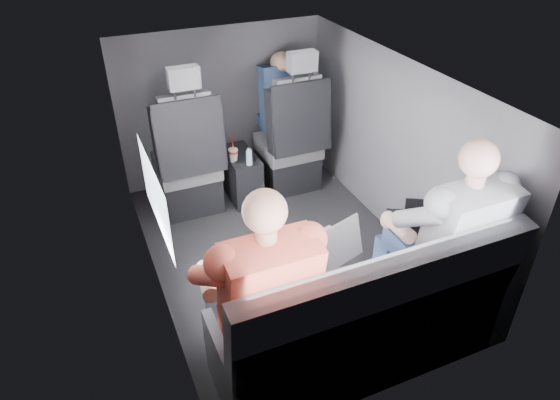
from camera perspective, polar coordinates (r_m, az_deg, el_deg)
name	(u,v)px	position (r m, az deg, el deg)	size (l,w,h in m)	color
floor	(282,253)	(3.72, 0.23, -6.07)	(2.60, 2.60, 0.00)	black
ceiling	(282,76)	(3.05, 0.28, 13.98)	(2.60, 2.60, 0.00)	#B2B2AD
panel_left	(147,204)	(3.14, -14.98, -0.42)	(0.02, 2.60, 1.35)	#56565B
panel_right	(395,150)	(3.75, 13.03, 5.63)	(0.02, 2.60, 1.35)	#56565B
panel_front	(222,105)	(4.44, -6.61, 10.68)	(1.80, 0.02, 1.35)	#56565B
panel_back	(393,302)	(2.44, 12.84, -11.31)	(1.80, 0.02, 1.35)	#56565B
side_window	(155,196)	(2.77, -14.09, 0.41)	(0.02, 0.75, 0.42)	white
seatbelt	(300,110)	(4.00, 2.35, 10.23)	(0.05, 0.01, 0.65)	black
front_seat_left	(188,167)	(4.05, -10.43, 3.75)	(0.52, 0.58, 1.26)	black
front_seat_right	(291,146)	(4.30, 1.26, 6.14)	(0.52, 0.58, 1.26)	black
center_console	(241,175)	(4.28, -4.49, 2.87)	(0.24, 0.48, 0.41)	black
rear_bench	(360,322)	(2.83, 9.14, -13.63)	(1.60, 0.57, 0.92)	#5B5B5F
soda_cup	(233,155)	(4.06, -5.36, 5.20)	(0.08, 0.08, 0.23)	white
water_bottle	(249,157)	(4.00, -3.54, 4.90)	(0.05, 0.05, 0.14)	#AACCE6
laptop_white	(242,277)	(2.58, -4.31, -8.74)	(0.40, 0.43, 0.25)	white
laptop_silver	(328,247)	(2.77, 5.51, -5.36)	(0.41, 0.41, 0.25)	silver
laptop_black	(421,220)	(3.08, 15.80, -2.22)	(0.39, 0.43, 0.23)	black
passenger_rear_left	(259,292)	(2.46, -2.44, -10.50)	(0.55, 0.66, 1.29)	#2E2F33
passenger_rear_right	(445,236)	(2.94, 18.34, -3.97)	(0.55, 0.66, 1.30)	navy
passenger_front_right	(281,98)	(4.39, 0.13, 11.55)	(0.37, 0.37, 0.71)	navy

